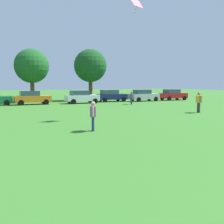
{
  "coord_description": "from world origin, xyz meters",
  "views": [
    {
      "loc": [
        -3.7,
        0.85,
        2.57
      ],
      "look_at": [
        0.86,
        10.39,
        1.42
      ],
      "focal_mm": 42.12,
      "sensor_mm": 36.0,
      "label": 1
    }
  ],
  "objects_px": {
    "bystander_midfield": "(131,97)",
    "parked_car_silver_5": "(144,95)",
    "kite": "(136,4)",
    "tree_far_right": "(90,66)",
    "adult_bystander": "(93,113)",
    "parked_car_orange_2": "(32,98)",
    "parked_car_red_6": "(173,95)",
    "parked_car_navy_4": "(111,96)",
    "parked_car_white_3": "(82,97)",
    "bystander_near_trees": "(199,100)",
    "tree_right": "(32,66)"
  },
  "relations": [
    {
      "from": "bystander_midfield",
      "to": "parked_car_silver_5",
      "type": "distance_m",
      "value": 6.47
    },
    {
      "from": "bystander_midfield",
      "to": "kite",
      "type": "distance_m",
      "value": 14.65
    },
    {
      "from": "kite",
      "to": "tree_far_right",
      "type": "bearing_deg",
      "value": 78.2
    },
    {
      "from": "adult_bystander",
      "to": "tree_far_right",
      "type": "height_order",
      "value": "tree_far_right"
    },
    {
      "from": "parked_car_orange_2",
      "to": "parked_car_red_6",
      "type": "height_order",
      "value": "same"
    },
    {
      "from": "kite",
      "to": "parked_car_red_6",
      "type": "distance_m",
      "value": 23.78
    },
    {
      "from": "bystander_midfield",
      "to": "parked_car_orange_2",
      "type": "bearing_deg",
      "value": -98.81
    },
    {
      "from": "parked_car_navy_4",
      "to": "parked_car_red_6",
      "type": "bearing_deg",
      "value": -5.41
    },
    {
      "from": "parked_car_navy_4",
      "to": "bystander_midfield",
      "type": "bearing_deg",
      "value": -88.92
    },
    {
      "from": "bystander_midfield",
      "to": "parked_car_white_3",
      "type": "bearing_deg",
      "value": -115.47
    },
    {
      "from": "parked_car_orange_2",
      "to": "kite",
      "type": "bearing_deg",
      "value": -72.74
    },
    {
      "from": "adult_bystander",
      "to": "parked_car_red_6",
      "type": "xyz_separation_m",
      "value": [
        21.04,
        19.61,
        -0.1
      ]
    },
    {
      "from": "bystander_near_trees",
      "to": "parked_car_orange_2",
      "type": "height_order",
      "value": "bystander_near_trees"
    },
    {
      "from": "tree_right",
      "to": "parked_car_orange_2",
      "type": "bearing_deg",
      "value": -99.96
    },
    {
      "from": "parked_car_silver_5",
      "to": "tree_far_right",
      "type": "xyz_separation_m",
      "value": [
        -6.34,
        5.08,
        4.37
      ]
    },
    {
      "from": "bystander_midfield",
      "to": "parked_car_white_3",
      "type": "xyz_separation_m",
      "value": [
        -4.96,
        4.4,
        -0.09
      ]
    },
    {
      "from": "parked_car_white_3",
      "to": "parked_car_red_6",
      "type": "xyz_separation_m",
      "value": [
        15.05,
        0.26,
        0.0
      ]
    },
    {
      "from": "adult_bystander",
      "to": "parked_car_white_3",
      "type": "xyz_separation_m",
      "value": [
        5.99,
        19.35,
        -0.1
      ]
    },
    {
      "from": "adult_bystander",
      "to": "tree_right",
      "type": "relative_size",
      "value": 0.22
    },
    {
      "from": "bystander_near_trees",
      "to": "kite",
      "type": "height_order",
      "value": "kite"
    },
    {
      "from": "bystander_near_trees",
      "to": "parked_car_orange_2",
      "type": "relative_size",
      "value": 0.42
    },
    {
      "from": "parked_car_orange_2",
      "to": "tree_right",
      "type": "xyz_separation_m",
      "value": [
        0.79,
        4.47,
        4.1
      ]
    },
    {
      "from": "parked_car_navy_4",
      "to": "bystander_near_trees",
      "type": "bearing_deg",
      "value": -86.62
    },
    {
      "from": "bystander_near_trees",
      "to": "bystander_midfield",
      "type": "height_order",
      "value": "bystander_near_trees"
    },
    {
      "from": "bystander_midfield",
      "to": "tree_far_right",
      "type": "bearing_deg",
      "value": -153.81
    },
    {
      "from": "parked_car_navy_4",
      "to": "adult_bystander",
      "type": "bearing_deg",
      "value": -117.79
    },
    {
      "from": "adult_bystander",
      "to": "parked_car_orange_2",
      "type": "height_order",
      "value": "parked_car_orange_2"
    },
    {
      "from": "tree_right",
      "to": "parked_car_red_6",
      "type": "bearing_deg",
      "value": -13.69
    },
    {
      "from": "bystander_midfield",
      "to": "tree_right",
      "type": "xyz_separation_m",
      "value": [
        -10.32,
        9.63,
        4.01
      ]
    },
    {
      "from": "tree_right",
      "to": "parked_car_white_3",
      "type": "bearing_deg",
      "value": -44.29
    },
    {
      "from": "parked_car_navy_4",
      "to": "parked_car_red_6",
      "type": "distance_m",
      "value": 10.24
    },
    {
      "from": "bystander_near_trees",
      "to": "bystander_midfield",
      "type": "distance_m",
      "value": 10.56
    },
    {
      "from": "kite",
      "to": "parked_car_navy_4",
      "type": "xyz_separation_m",
      "value": [
        5.93,
        16.78,
        -7.43
      ]
    },
    {
      "from": "adult_bystander",
      "to": "parked_car_silver_5",
      "type": "height_order",
      "value": "parked_car_silver_5"
    },
    {
      "from": "adult_bystander",
      "to": "parked_car_white_3",
      "type": "relative_size",
      "value": 0.38
    },
    {
      "from": "bystander_midfield",
      "to": "parked_car_navy_4",
      "type": "bearing_deg",
      "value": -162.81
    },
    {
      "from": "bystander_near_trees",
      "to": "parked_car_red_6",
      "type": "height_order",
      "value": "bystander_near_trees"
    },
    {
      "from": "bystander_near_trees",
      "to": "parked_car_navy_4",
      "type": "height_order",
      "value": "bystander_near_trees"
    },
    {
      "from": "bystander_midfield",
      "to": "parked_car_navy_4",
      "type": "xyz_separation_m",
      "value": [
        -0.11,
        5.62,
        -0.09
      ]
    },
    {
      "from": "bystander_midfield",
      "to": "parked_car_silver_5",
      "type": "relative_size",
      "value": 0.37
    },
    {
      "from": "parked_car_orange_2",
      "to": "tree_right",
      "type": "height_order",
      "value": "tree_right"
    },
    {
      "from": "tree_far_right",
      "to": "parked_car_silver_5",
      "type": "bearing_deg",
      "value": -38.72
    },
    {
      "from": "parked_car_navy_4",
      "to": "parked_car_orange_2",
      "type": "bearing_deg",
      "value": -177.58
    },
    {
      "from": "parked_car_red_6",
      "to": "parked_car_navy_4",
      "type": "bearing_deg",
      "value": 174.59
    },
    {
      "from": "bystander_midfield",
      "to": "parked_car_red_6",
      "type": "relative_size",
      "value": 0.37
    },
    {
      "from": "parked_car_orange_2",
      "to": "parked_car_red_6",
      "type": "distance_m",
      "value": 21.2
    },
    {
      "from": "parked_car_white_3",
      "to": "parked_car_navy_4",
      "type": "height_order",
      "value": "same"
    },
    {
      "from": "parked_car_white_3",
      "to": "tree_far_right",
      "type": "relative_size",
      "value": 0.56
    },
    {
      "from": "bystander_near_trees",
      "to": "parked_car_orange_2",
      "type": "xyz_separation_m",
      "value": [
        -11.95,
        15.68,
        -0.22
      ]
    },
    {
      "from": "tree_right",
      "to": "bystander_near_trees",
      "type": "bearing_deg",
      "value": -61.0
    }
  ]
}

